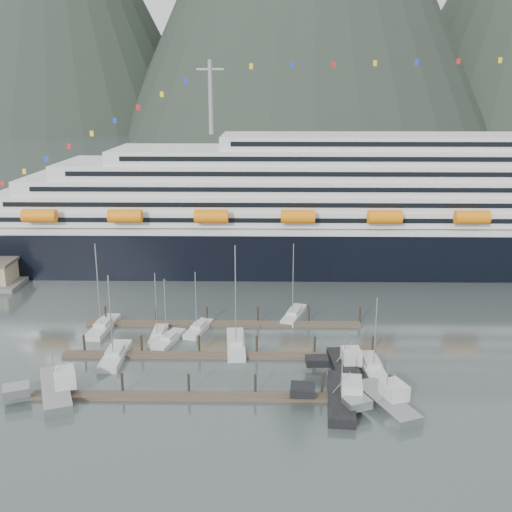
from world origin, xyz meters
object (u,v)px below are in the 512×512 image
(sailboat_e, at_px, (103,327))
(sailboat_h, at_px, (372,368))
(sailboat_f, at_px, (198,329))
(trawler_a, at_px, (54,389))
(trawler_c, at_px, (340,396))
(trawler_e, at_px, (343,364))
(sailboat_d, at_px, (236,345))
(sailboat_b, at_px, (158,336))
(cruise_ship, at_px, (385,214))
(sailboat_g, at_px, (294,315))
(sailboat_c, at_px, (169,340))
(trawler_d, at_px, (385,401))
(sailboat_a, at_px, (115,356))

(sailboat_e, xyz_separation_m, sailboat_h, (43.59, -14.89, -0.02))
(sailboat_e, relative_size, sailboat_f, 1.43)
(sailboat_e, distance_m, trawler_a, 22.95)
(trawler_c, height_order, trawler_e, trawler_e)
(sailboat_d, bearing_deg, sailboat_b, 70.64)
(sailboat_e, bearing_deg, trawler_e, -105.45)
(trawler_a, bearing_deg, cruise_ship, -63.41)
(cruise_ship, relative_size, sailboat_g, 14.59)
(sailboat_f, bearing_deg, sailboat_g, -51.40)
(trawler_e, bearing_deg, sailboat_b, 65.03)
(sailboat_c, xyz_separation_m, sailboat_h, (31.42, -9.58, 0.03))
(sailboat_e, bearing_deg, sailboat_c, -108.36)
(trawler_c, bearing_deg, trawler_e, -4.18)
(trawler_d, bearing_deg, trawler_a, 64.35)
(sailboat_f, bearing_deg, sailboat_c, 153.93)
(sailboat_c, height_order, sailboat_h, sailboat_h)
(sailboat_h, relative_size, trawler_a, 0.92)
(sailboat_e, xyz_separation_m, trawler_a, (-0.56, -22.93, 0.45))
(sailboat_e, distance_m, trawler_d, 50.46)
(sailboat_b, relative_size, sailboat_g, 0.83)
(cruise_ship, bearing_deg, sailboat_c, -132.96)
(cruise_ship, xyz_separation_m, trawler_d, (-12.15, -66.98, -11.16))
(sailboat_a, bearing_deg, trawler_e, -94.75)
(sailboat_g, bearing_deg, trawler_c, -153.83)
(sailboat_d, height_order, trawler_c, sailboat_d)
(sailboat_g, height_order, trawler_c, sailboat_g)
(sailboat_f, bearing_deg, trawler_d, -116.97)
(trawler_d, bearing_deg, sailboat_e, 37.33)
(sailboat_e, bearing_deg, sailboat_g, -73.83)
(trawler_d, bearing_deg, sailboat_c, 34.86)
(sailboat_g, height_order, sailboat_h, sailboat_g)
(sailboat_f, height_order, sailboat_g, sailboat_g)
(trawler_c, distance_m, trawler_d, 5.86)
(sailboat_c, relative_size, trawler_d, 0.97)
(sailboat_a, distance_m, sailboat_c, 9.63)
(sailboat_d, bearing_deg, sailboat_f, 41.61)
(sailboat_d, relative_size, trawler_d, 1.49)
(sailboat_a, xyz_separation_m, trawler_c, (32.84, -12.66, 0.43))
(cruise_ship, distance_m, sailboat_c, 64.80)
(sailboat_a, relative_size, sailboat_c, 1.24)
(trawler_e, bearing_deg, sailboat_c, 66.92)
(sailboat_f, relative_size, trawler_d, 0.95)
(sailboat_f, height_order, trawler_e, sailboat_f)
(sailboat_d, height_order, trawler_d, sailboat_d)
(cruise_ship, xyz_separation_m, sailboat_c, (-43.45, -46.65, -11.64))
(sailboat_a, xyz_separation_m, sailboat_c, (7.25, 6.34, -0.05))
(sailboat_c, height_order, sailboat_e, sailboat_e)
(sailboat_c, bearing_deg, sailboat_h, -90.99)
(cruise_ship, distance_m, trawler_d, 68.98)
(sailboat_c, height_order, trawler_a, sailboat_c)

